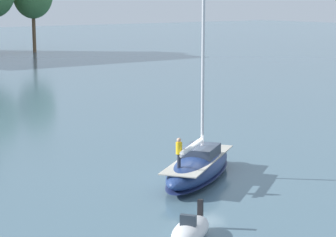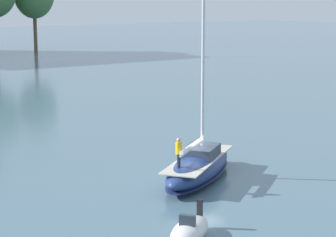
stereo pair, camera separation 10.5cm
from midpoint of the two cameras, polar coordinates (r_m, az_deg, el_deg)
ground_plane at (r=38.10m, az=2.74°, el=-5.31°), size 400.00×400.00×0.00m
sailboat_main at (r=37.89m, az=2.75°, el=-4.07°), size 8.89×7.22×12.44m
motor_tender at (r=28.73m, az=2.01°, el=-9.72°), size 3.63×3.18×1.34m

